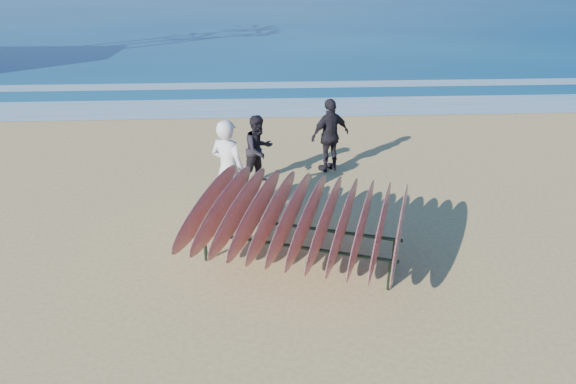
% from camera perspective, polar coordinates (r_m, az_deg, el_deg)
% --- Properties ---
extents(ground, '(120.00, 120.00, 0.00)m').
position_cam_1_polar(ground, '(8.34, 0.32, -8.22)').
color(ground, tan).
rests_on(ground, ground).
extents(ocean, '(160.00, 160.00, 0.00)m').
position_cam_1_polar(ocean, '(62.20, -3.10, 19.87)').
color(ocean, navy).
rests_on(ocean, ground).
extents(foam_near, '(160.00, 160.00, 0.00)m').
position_cam_1_polar(foam_near, '(17.62, -1.77, 9.39)').
color(foam_near, white).
rests_on(foam_near, ground).
extents(foam_far, '(160.00, 160.00, 0.00)m').
position_cam_1_polar(foam_far, '(21.02, -2.07, 11.79)').
color(foam_far, white).
rests_on(foam_far, ground).
extents(surfboard_rack, '(3.87, 3.54, 1.30)m').
position_cam_1_polar(surfboard_rack, '(7.99, 1.21, -2.83)').
color(surfboard_rack, black).
rests_on(surfboard_rack, ground).
extents(person_white, '(0.84, 0.76, 1.92)m').
position_cam_1_polar(person_white, '(9.57, -6.66, 2.46)').
color(person_white, silver).
rests_on(person_white, ground).
extents(person_dark_a, '(0.94, 0.92, 1.53)m').
position_cam_1_polar(person_dark_a, '(11.16, -3.28, 4.69)').
color(person_dark_a, black).
rests_on(person_dark_a, ground).
extents(person_dark_b, '(1.08, 0.83, 1.71)m').
position_cam_1_polar(person_dark_b, '(11.86, 4.71, 6.28)').
color(person_dark_b, black).
rests_on(person_dark_b, ground).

